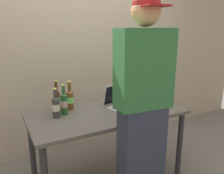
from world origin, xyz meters
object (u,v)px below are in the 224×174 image
at_px(beer_bottle_amber, 64,103).
at_px(beer_bottle_brown, 56,106).
at_px(person_figure, 143,111).
at_px(laptop, 122,101).
at_px(beer_bottle_green, 57,99).
at_px(beer_bottle_dark, 70,99).

bearing_deg(beer_bottle_amber, beer_bottle_brown, -153.98).
bearing_deg(person_figure, beer_bottle_amber, 122.12).
distance_m(laptop, beer_bottle_green, 0.69).
bearing_deg(beer_bottle_brown, beer_bottle_green, 72.50).
bearing_deg(beer_bottle_brown, laptop, -0.57).
relative_size(beer_bottle_brown, beer_bottle_amber, 0.95).
xyz_separation_m(beer_bottle_dark, beer_bottle_green, (-0.13, 0.01, 0.01)).
distance_m(beer_bottle_brown, beer_bottle_green, 0.18).
relative_size(beer_bottle_dark, person_figure, 0.16).
relative_size(beer_bottle_amber, person_figure, 0.16).
xyz_separation_m(beer_bottle_brown, person_figure, (0.53, -0.65, 0.08)).
bearing_deg(person_figure, beer_bottle_brown, 129.09).
height_order(laptop, beer_bottle_green, beer_bottle_green).
bearing_deg(laptop, beer_bottle_green, 165.02).
bearing_deg(beer_bottle_dark, laptop, -17.87).
xyz_separation_m(beer_bottle_dark, person_figure, (0.34, -0.81, 0.08)).
height_order(beer_bottle_brown, beer_bottle_dark, beer_bottle_dark).
bearing_deg(beer_bottle_dark, beer_bottle_amber, -129.19).
bearing_deg(beer_bottle_brown, beer_bottle_amber, 26.02).
distance_m(laptop, beer_bottle_dark, 0.56).
relative_size(laptop, person_figure, 0.22).
bearing_deg(beer_bottle_green, beer_bottle_dark, -3.01).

